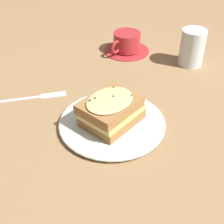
{
  "coord_description": "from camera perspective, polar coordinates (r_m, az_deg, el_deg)",
  "views": [
    {
      "loc": [
        -0.56,
        0.1,
        0.48
      ],
      "look_at": [
        0.0,
        0.02,
        0.04
      ],
      "focal_mm": 50.0,
      "sensor_mm": 36.0,
      "label": 1
    }
  ],
  "objects": [
    {
      "name": "dinner_plate",
      "position": [
        0.74,
        -0.0,
        -1.99
      ],
      "size": [
        0.25,
        0.25,
        0.01
      ],
      "color": "silver",
      "rests_on": "ground_plane"
    },
    {
      "name": "sandwich",
      "position": [
        0.72,
        -0.19,
        0.31
      ],
      "size": [
        0.16,
        0.17,
        0.07
      ],
      "rotation": [
        0.0,
        0.0,
        2.29
      ],
      "color": "olive",
      "rests_on": "dinner_plate"
    },
    {
      "name": "fork",
      "position": [
        0.86,
        -12.93,
        2.82
      ],
      "size": [
        0.03,
        0.18,
        0.0
      ],
      "rotation": [
        0.0,
        0.0,
        3.23
      ],
      "color": "silver",
      "rests_on": "ground_plane"
    },
    {
      "name": "water_glass",
      "position": [
        1.0,
        14.46,
        11.35
      ],
      "size": [
        0.08,
        0.08,
        0.11
      ],
      "primitive_type": "cylinder",
      "color": "silver",
      "rests_on": "ground_plane"
    },
    {
      "name": "teacup_with_saucer",
      "position": [
        1.06,
        2.67,
        12.46
      ],
      "size": [
        0.15,
        0.15,
        0.07
      ],
      "rotation": [
        0.0,
        0.0,
        2.31
      ],
      "color": "#AD282D",
      "rests_on": "ground_plane"
    },
    {
      "name": "ground_plane",
      "position": [
        0.75,
        1.68,
        -2.29
      ],
      "size": [
        2.4,
        2.4,
        0.0
      ],
      "primitive_type": "plane",
      "color": "olive"
    }
  ]
}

